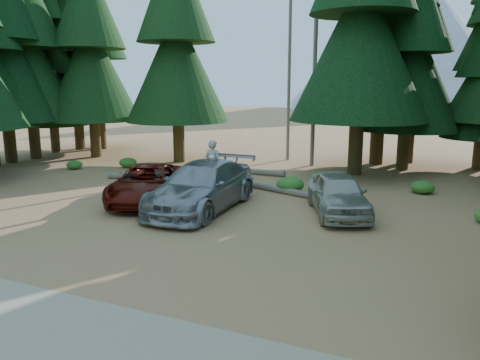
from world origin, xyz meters
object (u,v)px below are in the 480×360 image
Objects in this scene: log_left at (154,175)px; red_pickup at (147,183)px; silver_minivan_right at (338,194)px; frisbee_player at (213,164)px; log_mid at (253,172)px; log_right at (275,189)px; silver_minivan_center at (202,186)px.

red_pickup is at bearing -84.67° from log_left.
frisbee_player reaches higher than silver_minivan_right.
log_left is at bearing -26.59° from frisbee_player.
frisbee_player is at bearing -58.02° from log_left.
log_mid is 4.28m from log_right.
silver_minivan_center reaches higher than silver_minivan_right.
red_pickup is 0.87× the size of silver_minivan_center.
silver_minivan_right is (7.63, 1.18, 0.03)m from red_pickup.
log_mid is (-0.88, 7.36, -0.75)m from silver_minivan_center.
silver_minivan_center reaches higher than red_pickup.
log_left is 5.23m from log_mid.
log_mid reaches higher than log_right.
silver_minivan_center is 5.15m from silver_minivan_right.
silver_minivan_center is 6.70m from log_left.
silver_minivan_right reaches higher than log_right.
frisbee_player reaches higher than log_left.
red_pickup is 1.49× the size of log_mid.
red_pickup is 2.89m from frisbee_player.
red_pickup reaches higher than log_left.
log_left is at bearing -143.07° from log_mid.
silver_minivan_center is at bearing 172.50° from silver_minivan_right.
log_left is 1.29× the size of log_mid.
log_right is (2.50, -3.48, -0.01)m from log_mid.
silver_minivan_center reaches higher than log_left.
log_mid is at bearing 95.40° from silver_minivan_center.
red_pickup reaches higher than log_mid.
silver_minivan_center is at bearing -65.54° from log_left.
red_pickup is 1.18× the size of silver_minivan_right.
frisbee_player is 3.58m from log_right.
silver_minivan_right is 10.48m from log_left.
log_left reaches higher than log_right.
silver_minivan_right is 1.26× the size of log_mid.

